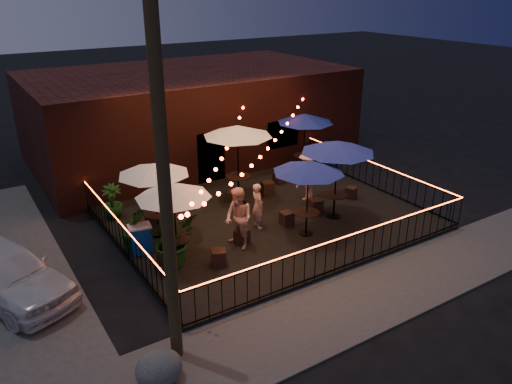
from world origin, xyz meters
TOP-DOWN VIEW (x-y plane):
  - ground at (0.00, 0.00)m, footprint 110.00×110.00m
  - patio at (0.00, 2.00)m, footprint 10.00×8.00m
  - sidewalk at (0.00, -3.25)m, footprint 18.00×2.50m
  - brick_building at (1.00, 9.99)m, footprint 14.00×8.00m
  - utility_pole at (-5.40, -2.60)m, footprint 0.26×0.26m
  - fence_front at (0.00, -2.00)m, footprint 10.00×0.04m
  - fence_left at (-5.00, 2.00)m, footprint 0.04×8.00m
  - fence_right at (5.00, 2.00)m, footprint 0.04×8.00m
  - festoon_lights at (-1.01, 1.70)m, footprint 10.02×8.72m
  - cafe_table_0 at (-3.80, 0.92)m, footprint 2.61×2.61m
  - cafe_table_1 at (-3.65, 2.72)m, footprint 2.28×2.28m
  - cafe_table_2 at (0.39, 0.28)m, footprint 2.49×2.49m
  - cafe_table_3 at (0.07, 4.01)m, footprint 2.62×2.62m
  - cafe_table_4 at (1.99, 0.78)m, footprint 3.27×3.27m
  - cafe_table_5 at (3.74, 4.79)m, footprint 2.56×2.56m
  - bistro_chair_0 at (-4.25, 0.77)m, footprint 0.36×0.36m
  - bistro_chair_1 at (-2.90, 0.07)m, footprint 0.54×0.54m
  - bistro_chair_2 at (-3.63, 3.40)m, footprint 0.41×0.41m
  - bistro_chair_3 at (-3.02, 3.49)m, footprint 0.43×0.43m
  - bistro_chair_4 at (-1.68, 0.83)m, footprint 0.51×0.51m
  - bistro_chair_5 at (0.25, 1.14)m, footprint 0.39×0.39m
  - bistro_chair_6 at (-0.36, 3.71)m, footprint 0.42×0.42m
  - bistro_chair_7 at (1.13, 3.62)m, footprint 0.53×0.53m
  - bistro_chair_8 at (1.69, 1.40)m, footprint 0.48×0.48m
  - bistro_chair_9 at (3.60, 1.68)m, footprint 0.48×0.48m
  - bistro_chair_10 at (2.18, 4.37)m, footprint 0.42×0.42m
  - bistro_chair_11 at (3.66, 4.41)m, footprint 0.50×0.50m
  - patron_a at (-0.66, 1.52)m, footprint 0.41×0.59m
  - patron_b at (-1.87, 0.69)m, footprint 0.85×1.02m
  - patron_c at (2.14, 2.47)m, footprint 1.37×1.02m
  - potted_shrub_a at (-3.98, 0.83)m, footprint 1.70×1.60m
  - potted_shrub_b at (-4.60, 2.17)m, footprint 0.81×0.66m
  - potted_shrub_c at (-4.45, 4.79)m, footprint 0.74×0.74m
  - cooler at (-4.50, 1.99)m, footprint 0.74×0.58m
  - boulder at (-6.03, -3.15)m, footprint 1.03×0.90m
  - car_white at (-8.17, 1.81)m, footprint 3.34×4.67m

SIDE VIEW (x-z plane):
  - ground at x=0.00m, z-range 0.00..0.00m
  - sidewalk at x=0.00m, z-range 0.00..0.05m
  - patio at x=0.00m, z-range 0.00..0.15m
  - bistro_chair_6 at x=-0.36m, z-range 0.15..0.56m
  - bistro_chair_0 at x=-4.25m, z-range 0.15..0.57m
  - bistro_chair_3 at x=-3.02m, z-range 0.15..0.57m
  - bistro_chair_2 at x=-3.63m, z-range 0.15..0.58m
  - bistro_chair_9 at x=3.60m, z-range 0.15..0.58m
  - boulder at x=-6.03m, z-range 0.00..0.73m
  - bistro_chair_10 at x=2.18m, z-range 0.15..0.61m
  - bistro_chair_5 at x=0.25m, z-range 0.15..0.61m
  - bistro_chair_4 at x=-1.68m, z-range 0.15..0.61m
  - bistro_chair_11 at x=3.66m, z-range 0.15..0.62m
  - bistro_chair_1 at x=-2.90m, z-range 0.15..0.63m
  - bistro_chair_8 at x=1.69m, z-range 0.15..0.63m
  - bistro_chair_7 at x=1.13m, z-range 0.15..0.66m
  - cooler at x=-4.50m, z-range 0.16..1.04m
  - fence_front at x=0.00m, z-range 0.14..1.18m
  - fence_left at x=-5.00m, z-range 0.14..1.18m
  - fence_right at x=5.00m, z-range 0.14..1.18m
  - car_white at x=-8.17m, z-range 0.00..1.48m
  - potted_shrub_c at x=-4.45m, z-range 0.15..1.34m
  - potted_shrub_b at x=-4.60m, z-range 0.15..1.61m
  - potted_shrub_a at x=-3.98m, z-range 0.15..1.66m
  - patron_a at x=-0.66m, z-range 0.15..1.69m
  - patron_c at x=2.14m, z-range 0.15..2.04m
  - patron_b at x=-1.87m, z-range 0.15..2.07m
  - brick_building at x=1.00m, z-range 0.00..4.00m
  - cafe_table_0 at x=-3.80m, z-range 1.12..3.47m
  - cafe_table_1 at x=-3.65m, z-range 1.16..3.59m
  - cafe_table_2 at x=0.39m, z-range 1.17..3.64m
  - cafe_table_5 at x=3.74m, z-range 1.21..3.77m
  - festoon_lights at x=-1.01m, z-range 1.86..3.18m
  - cafe_table_4 at x=1.99m, z-range 1.28..4.00m
  - cafe_table_3 at x=0.07m, z-range 1.30..4.09m
  - utility_pole at x=-5.40m, z-range 0.00..8.00m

